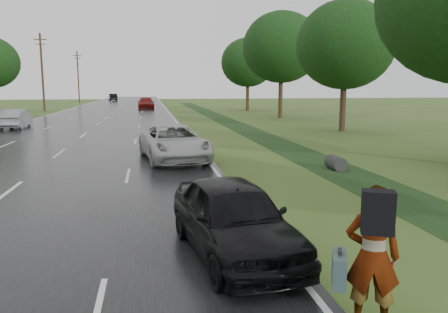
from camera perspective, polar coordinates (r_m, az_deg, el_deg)
name	(u,v)px	position (r m, az deg, el deg)	size (l,w,h in m)	color
road	(110,115)	(51.14, -14.65, 5.25)	(14.00, 180.00, 0.04)	black
edge_stripe_east	(170,114)	(51.02, -7.05, 5.50)	(0.12, 180.00, 0.01)	silver
edge_stripe_west	(47,116)	(52.15, -22.09, 4.98)	(0.12, 180.00, 0.01)	silver
center_line	(110,115)	(51.14, -14.65, 5.28)	(0.12, 180.00, 0.01)	silver
drainage_ditch	(274,141)	(25.80, 6.50, 1.98)	(2.20, 120.00, 0.56)	black
utility_pole_far	(42,71)	(62.37, -22.66, 10.26)	(1.60, 0.26, 10.00)	#362016
utility_pole_distant	(78,76)	(91.88, -18.52, 9.91)	(1.60, 0.26, 10.00)	#362016
tree_east_c	(345,45)	(33.06, 15.58, 13.86)	(7.00, 7.00, 9.29)	#362016
tree_east_d	(281,47)	(46.06, 7.52, 13.96)	(8.00, 8.00, 10.76)	#362016
tree_east_f	(248,62)	(59.43, 3.13, 12.16)	(7.20, 7.20, 9.62)	#362016
pedestrian	(371,255)	(6.27, 18.62, -12.04)	(0.96, 1.00, 1.97)	#A5998C
white_pickup	(174,143)	(19.20, -6.54, 1.82)	(2.52, 5.46, 1.52)	silver
dark_sedan	(234,217)	(8.38, 1.27, -7.95)	(1.71, 4.25, 1.45)	black
silver_sedan	(16,119)	(37.27, -25.57, 4.48)	(1.56, 4.47, 1.47)	gray
far_car_red	(146,103)	(63.66, -10.15, 6.87)	(2.28, 5.61, 1.63)	maroon
far_car_dark	(113,97)	(101.90, -14.31, 7.52)	(1.68, 4.82, 1.59)	black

